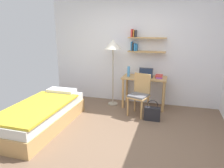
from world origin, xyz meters
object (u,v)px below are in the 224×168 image
(desk_chair, at_px, (140,93))
(standing_lamp, at_px, (113,48))
(handbag, at_px, (152,113))
(laptop, at_px, (146,75))
(bed, at_px, (42,115))
(water_bottle, at_px, (129,71))
(desk, at_px, (144,83))
(book_stack, at_px, (159,76))

(desk_chair, distance_m, standing_lamp, 1.26)
(handbag, bearing_deg, laptop, 109.20)
(bed, xyz_separation_m, desk_chair, (1.70, 1.13, 0.25))
(standing_lamp, bearing_deg, desk_chair, -30.96)
(desk_chair, bearing_deg, handbag, -38.00)
(standing_lamp, height_order, water_bottle, standing_lamp)
(handbag, bearing_deg, desk, 111.24)
(bed, relative_size, standing_lamp, 1.27)
(standing_lamp, relative_size, handbag, 3.60)
(desk_chair, height_order, handbag, desk_chair)
(bed, height_order, handbag, bed)
(water_bottle, height_order, book_stack, water_bottle)
(standing_lamp, height_order, laptop, standing_lamp)
(desk_chair, height_order, water_bottle, water_bottle)
(desk_chair, height_order, book_stack, desk_chair)
(bed, bearing_deg, water_bottle, 49.17)
(laptop, xyz_separation_m, book_stack, (0.31, -0.01, -0.02))
(desk_chair, distance_m, book_stack, 0.68)
(handbag, bearing_deg, book_stack, 86.19)
(laptop, bearing_deg, desk_chair, -95.71)
(desk, xyz_separation_m, laptop, (0.02, 0.02, 0.20))
(desk, bearing_deg, water_bottle, -173.43)
(bed, bearing_deg, handbag, 23.76)
(desk_chair, height_order, laptop, laptop)
(bed, height_order, standing_lamp, standing_lamp)
(desk_chair, xyz_separation_m, standing_lamp, (-0.73, 0.44, 0.92))
(bed, bearing_deg, desk_chair, 33.59)
(desk_chair, distance_m, water_bottle, 0.67)
(book_stack, bearing_deg, desk_chair, -125.89)
(desk, relative_size, water_bottle, 4.26)
(standing_lamp, distance_m, laptop, 1.00)
(laptop, relative_size, book_stack, 1.32)
(water_bottle, bearing_deg, standing_lamp, 179.91)
(desk, bearing_deg, book_stack, 2.94)
(desk_chair, bearing_deg, bed, -146.41)
(water_bottle, bearing_deg, bed, -130.83)
(desk, height_order, handbag, desk)
(standing_lamp, bearing_deg, water_bottle, -0.09)
(bed, height_order, book_stack, book_stack)
(standing_lamp, relative_size, book_stack, 6.28)
(desk, relative_size, laptop, 3.06)
(laptop, height_order, water_bottle, water_bottle)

